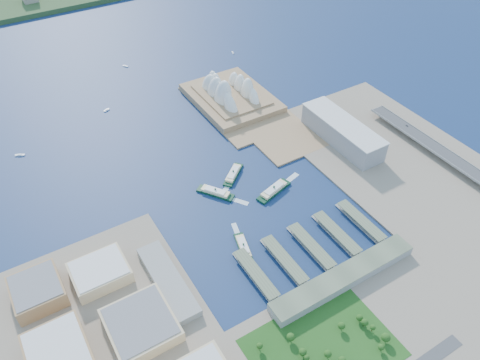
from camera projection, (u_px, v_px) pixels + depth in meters
ground at (269, 217)px, 641.05m from camera, size 3000.00×3000.00×0.00m
south_land at (377, 336)px, 506.41m from camera, size 720.00×180.00×3.00m
east_land at (420, 177)px, 701.18m from camera, size 240.00×500.00×3.00m
peninsula at (238, 105)px, 847.14m from camera, size 135.00×220.00×3.00m
opera_house at (231, 86)px, 838.55m from camera, size 134.00×180.00×58.00m
toaster_building at (342, 132)px, 753.80m from camera, size 45.00×155.00×35.00m
expressway at (454, 163)px, 713.10m from camera, size 26.00×340.00×11.85m
west_buildings at (109, 338)px, 488.67m from camera, size 200.00×280.00×27.00m
ferry_wharves at (311, 247)px, 595.64m from camera, size 184.00×90.00×9.30m
terminal_building at (343, 278)px, 554.94m from camera, size 200.00×28.00×12.00m
park at (323, 344)px, 489.56m from camera, size 150.00×110.00×16.00m
ferry_a at (215, 191)px, 671.98m from camera, size 43.47×53.70×10.52m
ferry_b at (233, 173)px, 702.00m from camera, size 50.39×44.88×10.20m
ferry_c at (243, 246)px, 596.50m from camera, size 24.89×51.53×9.44m
ferry_d at (274, 189)px, 674.72m from camera, size 62.15×31.18×11.39m
boat_a at (20, 155)px, 740.29m from camera, size 15.26×10.44×2.94m
boat_b at (106, 110)px, 835.85m from camera, size 11.81×7.83×3.01m
boat_c at (233, 52)px, 1001.86m from camera, size 6.04×10.93×2.36m
boat_e at (125, 66)px, 956.90m from camera, size 9.29×11.71×2.83m
car_c at (407, 126)px, 775.54m from camera, size 1.83×4.51×1.31m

